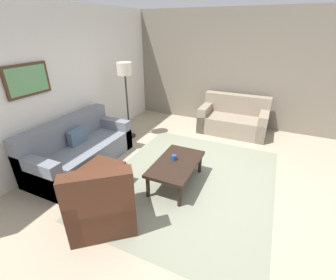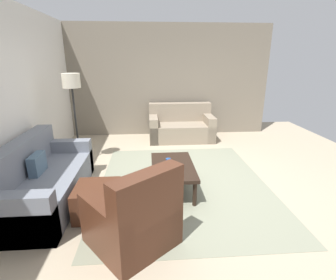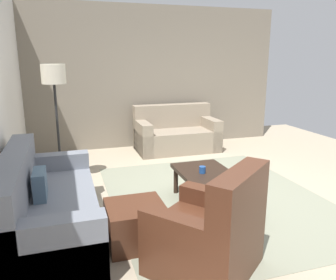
{
  "view_description": "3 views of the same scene",
  "coord_description": "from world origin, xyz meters",
  "px_view_note": "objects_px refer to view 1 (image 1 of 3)",
  "views": [
    {
      "loc": [
        -3.13,
        -1.01,
        2.37
      ],
      "look_at": [
        -0.15,
        0.34,
        0.77
      ],
      "focal_mm": 24.76,
      "sensor_mm": 36.0,
      "label": 1
    },
    {
      "loc": [
        -3.72,
        0.54,
        1.97
      ],
      "look_at": [
        -0.22,
        0.27,
        0.83
      ],
      "focal_mm": 27.14,
      "sensor_mm": 36.0,
      "label": 2
    },
    {
      "loc": [
        -3.71,
        1.83,
        1.79
      ],
      "look_at": [
        0.09,
        0.64,
        0.81
      ],
      "focal_mm": 35.82,
      "sensor_mm": 36.0,
      "label": 3
    }
  ],
  "objects_px": {
    "framed_artwork": "(28,80)",
    "couch_loveseat": "(233,120)",
    "ottoman": "(103,177)",
    "lamp_standing": "(125,77)",
    "couch_main": "(78,150)",
    "coffee_table": "(176,165)",
    "armchair_leather": "(102,206)",
    "cup": "(174,158)"
  },
  "relations": [
    {
      "from": "ottoman",
      "to": "framed_artwork",
      "type": "xyz_separation_m",
      "value": [
        0.04,
        1.28,
        1.43
      ]
    },
    {
      "from": "couch_main",
      "to": "lamp_standing",
      "type": "xyz_separation_m",
      "value": [
        1.46,
        -0.18,
        1.11
      ]
    },
    {
      "from": "coffee_table",
      "to": "lamp_standing",
      "type": "distance_m",
      "value": 2.39
    },
    {
      "from": "ottoman",
      "to": "cup",
      "type": "bearing_deg",
      "value": -56.71
    },
    {
      "from": "ottoman",
      "to": "framed_artwork",
      "type": "relative_size",
      "value": 0.75
    },
    {
      "from": "couch_main",
      "to": "framed_artwork",
      "type": "height_order",
      "value": "framed_artwork"
    },
    {
      "from": "ottoman",
      "to": "framed_artwork",
      "type": "height_order",
      "value": "framed_artwork"
    },
    {
      "from": "armchair_leather",
      "to": "framed_artwork",
      "type": "distance_m",
      "value": 2.34
    },
    {
      "from": "ottoman",
      "to": "coffee_table",
      "type": "bearing_deg",
      "value": -60.71
    },
    {
      "from": "couch_main",
      "to": "couch_loveseat",
      "type": "relative_size",
      "value": 1.29
    },
    {
      "from": "couch_main",
      "to": "framed_artwork",
      "type": "relative_size",
      "value": 2.72
    },
    {
      "from": "armchair_leather",
      "to": "cup",
      "type": "distance_m",
      "value": 1.37
    },
    {
      "from": "ottoman",
      "to": "couch_loveseat",
      "type": "bearing_deg",
      "value": -24.93
    },
    {
      "from": "ottoman",
      "to": "cup",
      "type": "distance_m",
      "value": 1.19
    },
    {
      "from": "armchair_leather",
      "to": "coffee_table",
      "type": "distance_m",
      "value": 1.33
    },
    {
      "from": "armchair_leather",
      "to": "lamp_standing",
      "type": "bearing_deg",
      "value": 26.08
    },
    {
      "from": "couch_main",
      "to": "lamp_standing",
      "type": "distance_m",
      "value": 1.84
    },
    {
      "from": "coffee_table",
      "to": "framed_artwork",
      "type": "bearing_deg",
      "value": 103.09
    },
    {
      "from": "cup",
      "to": "framed_artwork",
      "type": "relative_size",
      "value": 0.11
    },
    {
      "from": "couch_loveseat",
      "to": "cup",
      "type": "distance_m",
      "value": 2.62
    },
    {
      "from": "couch_main",
      "to": "coffee_table",
      "type": "distance_m",
      "value": 1.93
    },
    {
      "from": "framed_artwork",
      "to": "couch_loveseat",
      "type": "bearing_deg",
      "value": -41.23
    },
    {
      "from": "cup",
      "to": "couch_loveseat",
      "type": "bearing_deg",
      "value": -11.33
    },
    {
      "from": "armchair_leather",
      "to": "lamp_standing",
      "type": "relative_size",
      "value": 0.66
    },
    {
      "from": "couch_main",
      "to": "coffee_table",
      "type": "bearing_deg",
      "value": -84.21
    },
    {
      "from": "couch_main",
      "to": "framed_artwork",
      "type": "distance_m",
      "value": 1.43
    },
    {
      "from": "couch_main",
      "to": "coffee_table",
      "type": "relative_size",
      "value": 1.85
    },
    {
      "from": "couch_main",
      "to": "cup",
      "type": "height_order",
      "value": "couch_main"
    },
    {
      "from": "armchair_leather",
      "to": "lamp_standing",
      "type": "height_order",
      "value": "lamp_standing"
    },
    {
      "from": "coffee_table",
      "to": "cup",
      "type": "distance_m",
      "value": 0.13
    },
    {
      "from": "couch_main",
      "to": "ottoman",
      "type": "height_order",
      "value": "couch_main"
    },
    {
      "from": "couch_loveseat",
      "to": "framed_artwork",
      "type": "bearing_deg",
      "value": 138.77
    },
    {
      "from": "couch_main",
      "to": "ottoman",
      "type": "distance_m",
      "value": 0.96
    },
    {
      "from": "coffee_table",
      "to": "framed_artwork",
      "type": "distance_m",
      "value": 2.7
    },
    {
      "from": "couch_main",
      "to": "armchair_leather",
      "type": "distance_m",
      "value": 1.74
    },
    {
      "from": "couch_loveseat",
      "to": "ottoman",
      "type": "height_order",
      "value": "couch_loveseat"
    },
    {
      "from": "couch_loveseat",
      "to": "framed_artwork",
      "type": "height_order",
      "value": "framed_artwork"
    },
    {
      "from": "couch_loveseat",
      "to": "ottoman",
      "type": "bearing_deg",
      "value": 155.07
    },
    {
      "from": "ottoman",
      "to": "lamp_standing",
      "type": "bearing_deg",
      "value": 20.66
    },
    {
      "from": "couch_main",
      "to": "lamp_standing",
      "type": "relative_size",
      "value": 1.19
    },
    {
      "from": "couch_loveseat",
      "to": "armchair_leather",
      "type": "xyz_separation_m",
      "value": [
        -3.85,
        0.97,
        0.01
      ]
    },
    {
      "from": "ottoman",
      "to": "couch_main",
      "type": "bearing_deg",
      "value": 66.08
    }
  ]
}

